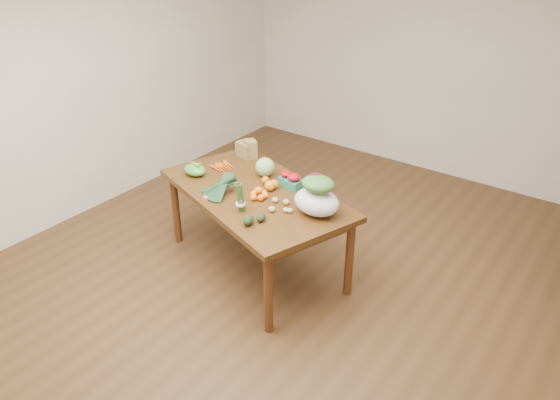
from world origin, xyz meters
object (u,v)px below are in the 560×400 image
Objects in this scene: dining_table at (256,229)px; mandarin_cluster at (259,192)px; asparagus_bundle at (240,197)px; paper_bag at (246,148)px; salad_bag at (317,197)px; cabbage at (265,167)px; kale_bunch at (216,187)px.

mandarin_cluster is at bearing -14.22° from dining_table.
dining_table is at bearing 128.38° from asparagus_bundle.
salad_bag is at bearing -24.88° from paper_bag.
paper_bag is 0.65× the size of salad_bag.
paper_bag is at bearing 150.11° from cabbage.
paper_bag is (-0.52, 0.52, 0.46)m from dining_table.
mandarin_cluster is (0.20, -0.34, -0.04)m from cabbage.
salad_bag is (0.73, -0.29, 0.06)m from cabbage.
salad_bag reaches higher than paper_bag.
cabbage is at bearing 158.06° from salad_bag.
kale_bunch is (0.31, -0.76, -0.01)m from paper_bag.
paper_bag reaches higher than kale_bunch.
dining_table is at bearing -68.17° from cabbage.
mandarin_cluster is at bearing 115.65° from asparagus_bundle.
dining_table is 0.86m from paper_bag.
asparagus_bundle is at bearing 4.62° from kale_bunch.
salad_bag reaches higher than asparagus_bundle.
dining_table is 4.61× the size of salad_bag.
paper_bag is at bearing 130.42° from kale_bunch.
kale_bunch is at bearing -68.10° from paper_bag.
cabbage is 0.66m from asparagus_bundle.
asparagus_bundle is 0.59m from salad_bag.
cabbage is 0.54m from kale_bunch.
dining_table is 0.43m from mandarin_cluster.
dining_table is 6.86× the size of asparagus_bundle.
kale_bunch reaches higher than dining_table.
salad_bag reaches higher than kale_bunch.
kale_bunch is 0.86m from salad_bag.
dining_table is 9.52× the size of mandarin_cluster.
cabbage is 0.45× the size of salad_bag.
mandarin_cluster is 0.54m from salad_bag.
dining_table is at bearing 147.26° from mandarin_cluster.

